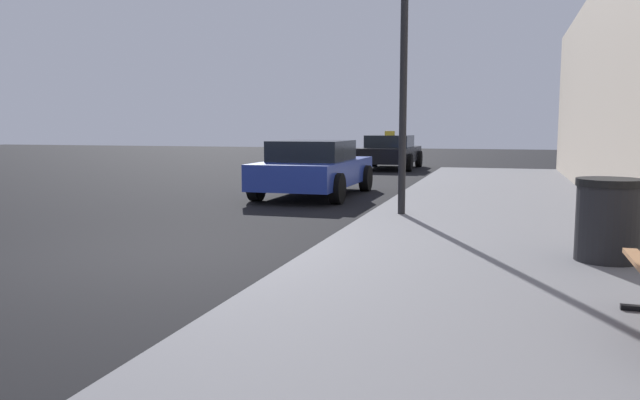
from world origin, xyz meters
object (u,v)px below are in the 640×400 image
(trash_bin, at_px, (608,220))
(car_blue, at_px, (314,168))
(street_lamp, at_px, (404,16))
(car_black, at_px, (390,152))

(trash_bin, xyz_separation_m, car_blue, (-5.23, 6.39, 0.05))
(trash_bin, distance_m, car_blue, 8.26)
(street_lamp, relative_size, car_black, 1.14)
(street_lamp, bearing_deg, car_black, 100.98)
(trash_bin, relative_size, car_blue, 0.21)
(street_lamp, xyz_separation_m, car_blue, (-2.56, 3.42, -2.68))
(trash_bin, height_order, car_blue, car_blue)
(car_blue, bearing_deg, street_lamp, -53.19)
(car_blue, height_order, car_black, car_black)
(car_blue, bearing_deg, trash_bin, -50.66)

